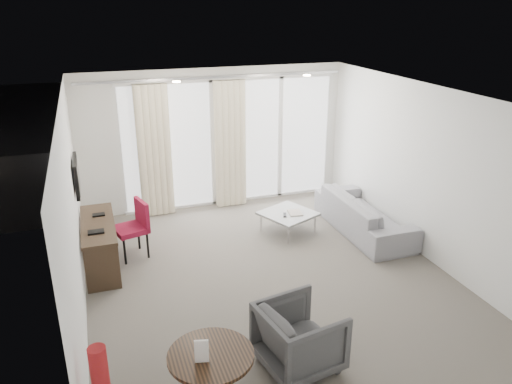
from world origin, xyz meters
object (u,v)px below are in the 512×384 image
object	(u,v)px
coffee_table	(288,222)
round_table	(212,382)
desk	(100,245)
desk_chair	(131,230)
sofa	(364,214)
rattan_chair_a	(265,166)
rattan_chair_b	(276,151)
tub_armchair	(300,337)

from	to	relation	value
coffee_table	round_table	bearing A→B (deg)	-122.38
desk	desk_chair	distance (m)	0.50
sofa	rattan_chair_a	bearing A→B (deg)	15.40
sofa	rattan_chair_b	distance (m)	3.62
desk	sofa	world-z (taller)	desk
desk	rattan_chair_b	world-z (taller)	rattan_chair_b
round_table	sofa	xyz separation A→B (m)	(3.43, 3.07, -0.01)
desk_chair	coffee_table	distance (m)	2.62
round_table	coffee_table	world-z (taller)	round_table
desk	sofa	xyz separation A→B (m)	(4.30, -0.16, -0.04)
desk	sofa	distance (m)	4.31
desk	round_table	bearing A→B (deg)	-74.82
desk	rattan_chair_a	bearing A→B (deg)	37.18
coffee_table	rattan_chair_b	distance (m)	3.39
desk_chair	round_table	size ratio (longest dim) A/B	1.10
desk_chair	round_table	world-z (taller)	desk_chair
sofa	rattan_chair_b	world-z (taller)	rattan_chair_b
round_table	rattan_chair_b	xyz separation A→B (m)	(3.19, 6.68, 0.12)
tub_armchair	desk_chair	bearing A→B (deg)	14.83
desk	round_table	distance (m)	3.35
tub_armchair	sofa	distance (m)	3.66
desk	coffee_table	world-z (taller)	desk
tub_armchair	rattan_chair_a	size ratio (longest dim) A/B	1.07
desk	rattan_chair_a	xyz separation A→B (m)	(3.52, 2.67, 0.02)
coffee_table	desk_chair	bearing A→B (deg)	-179.22
desk	sofa	size ratio (longest dim) A/B	0.70
desk_chair	sofa	world-z (taller)	desk_chair
rattan_chair_a	tub_armchair	bearing A→B (deg)	-129.41
coffee_table	rattan_chair_a	world-z (taller)	rattan_chair_a
desk_chair	rattan_chair_a	distance (m)	3.95
tub_armchair	coffee_table	distance (m)	3.36
coffee_table	tub_armchair	bearing A→B (deg)	-110.12
desk	rattan_chair_b	size ratio (longest dim) A/B	1.68
coffee_table	rattan_chair_a	distance (m)	2.51
desk	round_table	size ratio (longest dim) A/B	1.85
desk_chair	rattan_chair_b	distance (m)	4.86
tub_armchair	rattan_chair_b	world-z (taller)	rattan_chair_b
rattan_chair_a	round_table	bearing A→B (deg)	-137.50
tub_armchair	rattan_chair_a	bearing A→B (deg)	-26.20
tub_armchair	rattan_chair_b	bearing A→B (deg)	-28.85
coffee_table	sofa	xyz separation A→B (m)	(1.24, -0.38, 0.14)
rattan_chair_a	rattan_chair_b	size ratio (longest dim) A/B	0.84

